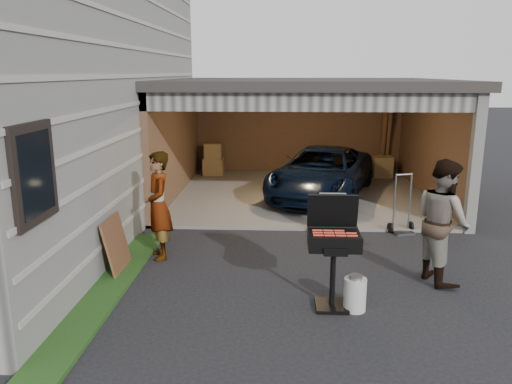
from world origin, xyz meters
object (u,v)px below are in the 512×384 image
Objects in this scene: bbq_grill at (334,244)px; hand_truck at (402,222)px; man at (443,221)px; minivan at (322,175)px; propane_tank at (355,294)px; plywood_panel at (117,245)px; woman at (158,206)px.

hand_truck is (1.69, 3.24, -0.66)m from bbq_grill.
man is 1.57× the size of hand_truck.
minivan is at bearing 100.61° from hand_truck.
man is 1.90m from propane_tank.
man is 2.08× the size of plywood_panel.
bbq_grill is at bearing 36.02° from woman.
bbq_grill is at bearing 163.23° from propane_tank.
minivan reaches higher than propane_tank.
woman reaches higher than plywood_panel.
bbq_grill is 1.26× the size of hand_truck.
man is at bearing 36.99° from propane_tank.
man is (1.37, -4.94, 0.33)m from minivan.
bbq_grill is (-1.70, -0.97, -0.04)m from man.
hand_truck is at bearing -45.25° from minivan.
minivan is at bearing 122.14° from woman.
man is at bearing 58.66° from woman.
woman is at bearing 147.96° from bbq_grill.
woman is 2.03× the size of plywood_panel.
bbq_grill reaches higher than hand_truck.
minivan is 6.05m from plywood_panel.
woman is 4.09× the size of propane_tank.
minivan reaches higher than hand_truck.
woman reaches higher than bbq_grill.
man reaches higher than propane_tank.
hand_truck is (4.41, 1.54, -0.68)m from woman.
plywood_panel is 5.40m from hand_truck.
plywood_panel reaches higher than propane_tank.
propane_tank is 3.72m from plywood_panel.
man is at bearing -0.78° from plywood_panel.
propane_tank is (0.29, -0.09, -0.67)m from bbq_grill.
woman is 1.53× the size of hand_truck.
plywood_panel is at bearing -108.39° from minivan.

